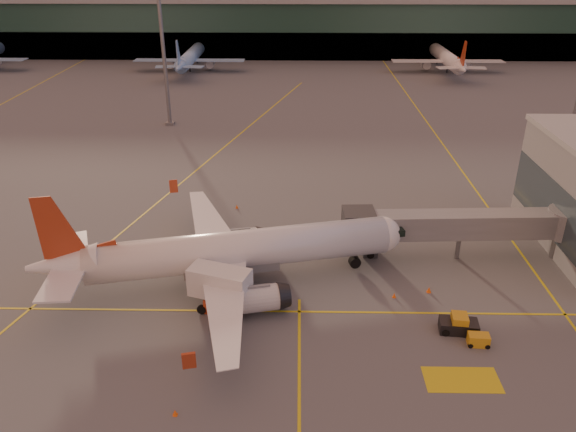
{
  "coord_description": "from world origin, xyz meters",
  "views": [
    {
      "loc": [
        4.75,
        -38.86,
        31.32
      ],
      "look_at": [
        3.73,
        15.46,
        5.0
      ],
      "focal_mm": 35.0,
      "sensor_mm": 36.0,
      "label": 1
    }
  ],
  "objects_px": {
    "catering_truck": "(221,287)",
    "pushback_tug": "(459,325)",
    "gpu_cart": "(478,340)",
    "main_airplane": "(228,252)"
  },
  "relations": [
    {
      "from": "gpu_cart",
      "to": "pushback_tug",
      "type": "bearing_deg",
      "value": 127.75
    },
    {
      "from": "main_airplane",
      "to": "pushback_tug",
      "type": "height_order",
      "value": "main_airplane"
    },
    {
      "from": "catering_truck",
      "to": "gpu_cart",
      "type": "distance_m",
      "value": 23.43
    },
    {
      "from": "catering_truck",
      "to": "main_airplane",
      "type": "bearing_deg",
      "value": 105.87
    },
    {
      "from": "main_airplane",
      "to": "pushback_tug",
      "type": "xyz_separation_m",
      "value": [
        21.39,
        -7.54,
        -2.95
      ]
    },
    {
      "from": "gpu_cart",
      "to": "pushback_tug",
      "type": "height_order",
      "value": "pushback_tug"
    },
    {
      "from": "catering_truck",
      "to": "gpu_cart",
      "type": "xyz_separation_m",
      "value": [
        22.85,
        -4.78,
        -1.99
      ]
    },
    {
      "from": "main_airplane",
      "to": "pushback_tug",
      "type": "relative_size",
      "value": 10.41
    },
    {
      "from": "gpu_cart",
      "to": "main_airplane",
      "type": "bearing_deg",
      "value": 161.63
    },
    {
      "from": "catering_truck",
      "to": "pushback_tug",
      "type": "bearing_deg",
      "value": 10.95
    }
  ]
}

